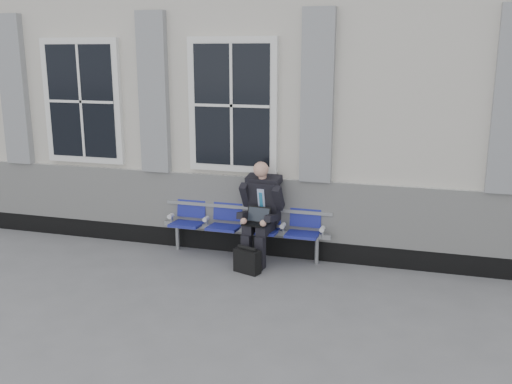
% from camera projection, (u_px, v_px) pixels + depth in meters
% --- Properties ---
extents(ground, '(70.00, 70.00, 0.00)m').
position_uv_depth(ground, '(174.00, 284.00, 7.58)').
color(ground, slate).
rests_on(ground, ground).
extents(station_building, '(14.40, 4.40, 4.49)m').
position_uv_depth(station_building, '(249.00, 97.00, 10.29)').
color(station_building, beige).
rests_on(station_building, ground).
extents(bench, '(2.60, 0.47, 0.91)m').
position_uv_depth(bench, '(245.00, 221.00, 8.52)').
color(bench, '#9EA0A3').
rests_on(bench, ground).
extents(businessman, '(0.63, 0.85, 1.49)m').
position_uv_depth(businessman, '(261.00, 209.00, 8.25)').
color(businessman, black).
rests_on(businessman, ground).
extents(briefcase, '(0.41, 0.27, 0.39)m').
position_uv_depth(briefcase, '(247.00, 260.00, 7.95)').
color(briefcase, black).
rests_on(briefcase, ground).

